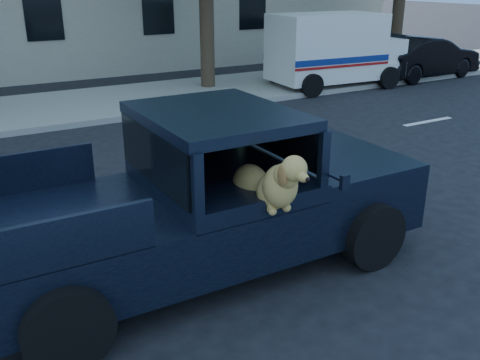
{
  "coord_description": "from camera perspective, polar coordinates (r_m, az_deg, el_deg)",
  "views": [
    {
      "loc": [
        -2.58,
        -5.47,
        3.41
      ],
      "look_at": [
        0.29,
        -0.52,
        1.22
      ],
      "focal_mm": 40.0,
      "sensor_mm": 36.0,
      "label": 1
    }
  ],
  "objects": [
    {
      "name": "ground",
      "position": [
        6.94,
        -4.3,
        -8.53
      ],
      "size": [
        120.0,
        120.0,
        0.0
      ],
      "primitive_type": "plane",
      "color": "black",
      "rests_on": "ground"
    },
    {
      "name": "far_sidewalk",
      "position": [
        15.26,
        -19.81,
        7.1
      ],
      "size": [
        60.0,
        4.0,
        0.15
      ],
      "primitive_type": "cube",
      "color": "gray",
      "rests_on": "ground"
    },
    {
      "name": "lane_stripes",
      "position": [
        10.54,
        -2.68,
        2.1
      ],
      "size": [
        21.6,
        0.14,
        0.01
      ],
      "primitive_type": null,
      "color": "silver",
      "rests_on": "ground"
    },
    {
      "name": "pickup_truck",
      "position": [
        6.46,
        -5.06,
        -4.25
      ],
      "size": [
        5.49,
        2.8,
        1.96
      ],
      "rotation": [
        0.0,
        0.0,
        -0.0
      ],
      "color": "black",
      "rests_on": "ground"
    },
    {
      "name": "mail_truck",
      "position": [
        17.76,
        9.91,
        12.91
      ],
      "size": [
        4.37,
        2.42,
        2.32
      ],
      "rotation": [
        0.0,
        0.0,
        -0.07
      ],
      "color": "silver",
      "rests_on": "ground"
    },
    {
      "name": "parked_sedan",
      "position": [
        20.32,
        19.07,
        12.24
      ],
      "size": [
        1.77,
        4.45,
        1.44
      ],
      "primitive_type": "imported",
      "rotation": [
        0.0,
        0.0,
        1.63
      ],
      "color": "black",
      "rests_on": "ground"
    }
  ]
}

